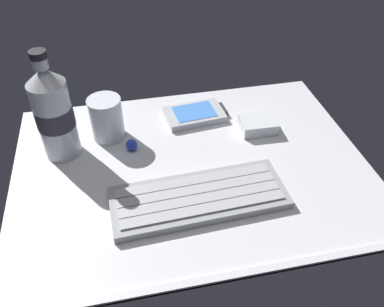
{
  "coord_description": "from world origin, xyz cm",
  "views": [
    {
      "loc": [
        -11.04,
        -52.47,
        49.35
      ],
      "look_at": [
        0.0,
        0.0,
        3.0
      ],
      "focal_mm": 37.34,
      "sensor_mm": 36.0,
      "label": 1
    }
  ],
  "objects_px": {
    "juice_cup": "(107,120)",
    "charger_block": "(258,125)",
    "handheld_device": "(195,114)",
    "keyboard": "(199,197)",
    "water_bottle": "(54,113)",
    "trackball_mouse": "(132,145)"
  },
  "relations": [
    {
      "from": "juice_cup",
      "to": "trackball_mouse",
      "type": "relative_size",
      "value": 3.86
    },
    {
      "from": "water_bottle",
      "to": "charger_block",
      "type": "relative_size",
      "value": 2.97
    },
    {
      "from": "handheld_device",
      "to": "water_bottle",
      "type": "xyz_separation_m",
      "value": [
        -0.27,
        -0.06,
        0.08
      ]
    },
    {
      "from": "keyboard",
      "to": "charger_block",
      "type": "distance_m",
      "value": 0.23
    },
    {
      "from": "juice_cup",
      "to": "trackball_mouse",
      "type": "height_order",
      "value": "juice_cup"
    },
    {
      "from": "handheld_device",
      "to": "trackball_mouse",
      "type": "distance_m",
      "value": 0.16
    },
    {
      "from": "keyboard",
      "to": "handheld_device",
      "type": "bearing_deg",
      "value": 79.28
    },
    {
      "from": "juice_cup",
      "to": "water_bottle",
      "type": "distance_m",
      "value": 0.11
    },
    {
      "from": "water_bottle",
      "to": "trackball_mouse",
      "type": "xyz_separation_m",
      "value": [
        0.13,
        -0.02,
        -0.08
      ]
    },
    {
      "from": "water_bottle",
      "to": "trackball_mouse",
      "type": "bearing_deg",
      "value": -8.26
    },
    {
      "from": "keyboard",
      "to": "juice_cup",
      "type": "bearing_deg",
      "value": 123.38
    },
    {
      "from": "keyboard",
      "to": "trackball_mouse",
      "type": "height_order",
      "value": "trackball_mouse"
    },
    {
      "from": "handheld_device",
      "to": "trackball_mouse",
      "type": "xyz_separation_m",
      "value": [
        -0.14,
        -0.08,
        0.0
      ]
    },
    {
      "from": "water_bottle",
      "to": "charger_block",
      "type": "distance_m",
      "value": 0.39
    },
    {
      "from": "keyboard",
      "to": "water_bottle",
      "type": "height_order",
      "value": "water_bottle"
    },
    {
      "from": "keyboard",
      "to": "juice_cup",
      "type": "height_order",
      "value": "juice_cup"
    },
    {
      "from": "handheld_device",
      "to": "juice_cup",
      "type": "relative_size",
      "value": 1.57
    },
    {
      "from": "handheld_device",
      "to": "charger_block",
      "type": "bearing_deg",
      "value": -30.79
    },
    {
      "from": "charger_block",
      "to": "trackball_mouse",
      "type": "distance_m",
      "value": 0.26
    },
    {
      "from": "juice_cup",
      "to": "charger_block",
      "type": "distance_m",
      "value": 0.3
    },
    {
      "from": "handheld_device",
      "to": "charger_block",
      "type": "xyz_separation_m",
      "value": [
        0.11,
        -0.07,
        0.0
      ]
    },
    {
      "from": "juice_cup",
      "to": "charger_block",
      "type": "relative_size",
      "value": 1.21
    }
  ]
}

